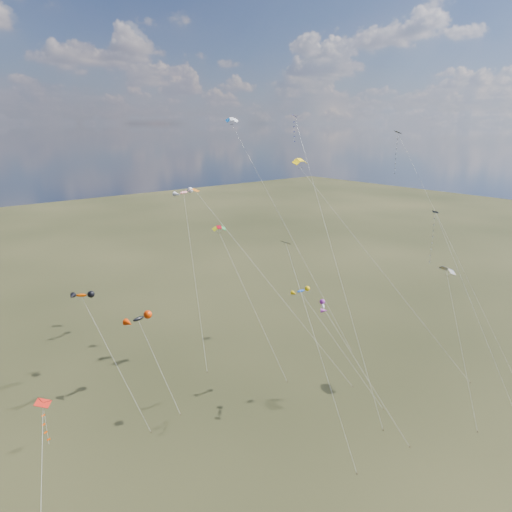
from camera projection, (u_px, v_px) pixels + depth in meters
ground at (358, 454)px, 50.81m from camera, size 400.00×400.00×0.00m
diamond_black_high at (402, 165)px, 71.71m from camera, size 1.33×23.40×34.35m
diamond_navy_tall at (301, 152)px, 67.27m from camera, size 8.81×25.61×36.78m
diamond_black_mid at (304, 303)px, 50.53m from camera, size 1.40×13.09×22.69m
diamond_red_low at (45, 434)px, 34.70m from camera, size 5.46×9.96×15.25m
diamond_navy_right at (437, 247)px, 56.05m from camera, size 2.49×16.34×25.28m
diamond_orange_center at (243, 250)px, 62.12m from camera, size 14.12×18.51×27.01m
parafoil_yellow at (301, 161)px, 64.15m from camera, size 14.86×22.42×31.17m
parafoil_blue_white at (233, 121)px, 75.66m from camera, size 8.49×22.95×36.75m
parafoil_striped at (448, 269)px, 59.87m from camera, size 7.01×10.45×17.83m
parafoil_tricolor at (220, 228)px, 67.37m from camera, size 3.43×13.69×21.23m
novelty_black_orange at (138, 319)px, 59.99m from camera, size 3.54×9.04×11.37m
novelty_orange_black at (82, 296)px, 53.94m from camera, size 5.02×9.52×16.40m
novelty_white_purple at (324, 307)px, 55.22m from camera, size 3.65×13.06×14.57m
novelty_redwhite_stripe at (184, 193)px, 74.02m from camera, size 7.24×14.76×25.30m
novelty_blue_yellow at (301, 292)px, 59.39m from camera, size 6.46×10.98×14.88m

